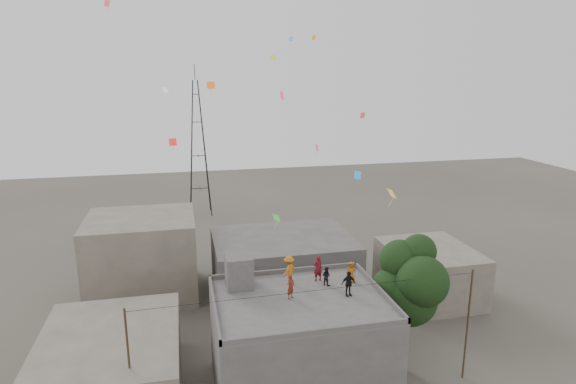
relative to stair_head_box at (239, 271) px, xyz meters
name	(u,v)px	position (x,y,z in m)	size (l,w,h in m)	color
main_building	(299,346)	(3.20, -2.60, -4.05)	(10.00, 8.00, 6.10)	#4D4A48
parapet	(300,297)	(3.20, -2.60, -0.85)	(10.00, 8.00, 0.30)	#4D4A48
stair_head_box	(239,271)	(0.00, 0.00, 0.00)	(1.60, 1.80, 2.00)	#4D4A48
neighbor_west	(111,367)	(-7.80, -0.60, -5.10)	(8.00, 10.00, 4.00)	#645D4F
neighbor_north	(283,264)	(5.20, 11.40, -4.60)	(12.00, 9.00, 5.00)	#4D4A48
neighbor_northwest	(143,256)	(-6.80, 13.40, -3.60)	(9.00, 8.00, 7.00)	#645D4F
neighbor_east	(429,273)	(17.20, 7.40, -4.90)	(7.00, 8.00, 4.40)	#645D4F
tree	(411,283)	(10.57, -2.00, -1.00)	(4.90, 4.60, 9.10)	black
utility_line	(313,345)	(3.70, -3.85, -3.27)	(20.12, 0.62, 7.40)	black
transmission_tower	(198,149)	(-0.80, 37.40, 1.97)	(2.97, 2.97, 20.01)	black
person_red_adult	(318,268)	(4.95, -0.30, -0.16)	(0.61, 0.40, 1.68)	maroon
person_orange_child	(351,272)	(6.93, -0.96, -0.32)	(0.66, 0.43, 1.35)	#A95913
person_dark_child	(326,276)	(5.28, -1.02, -0.41)	(0.57, 0.45, 1.18)	black
person_dark_adult	(348,284)	(6.12, -2.72, -0.24)	(0.90, 0.37, 1.53)	black
person_orange_adult	(289,270)	(3.09, -0.30, -0.10)	(1.17, 0.67, 1.81)	#C86D16
person_red_child	(291,287)	(2.72, -2.32, -0.26)	(0.54, 0.36, 1.49)	maroon
kites	(288,121)	(3.94, 3.78, 8.72)	(17.39, 16.55, 12.48)	#FF211A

